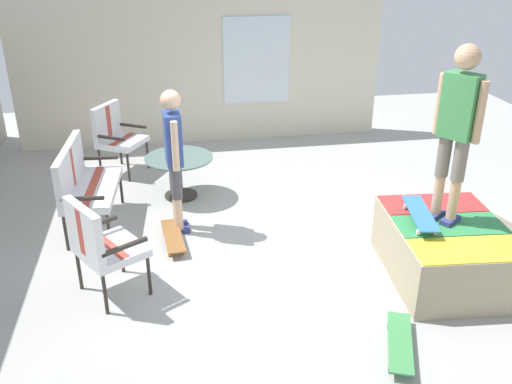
% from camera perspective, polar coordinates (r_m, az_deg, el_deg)
% --- Properties ---
extents(ground_plane, '(12.00, 12.00, 0.10)m').
position_cam_1_polar(ground_plane, '(6.46, 2.12, -5.90)').
color(ground_plane, '#A8A8A3').
extents(house_facade, '(0.23, 6.00, 2.57)m').
position_cam_1_polar(house_facade, '(9.46, -5.49, 12.75)').
color(house_facade, beige).
rests_on(house_facade, ground_plane).
extents(skate_ramp, '(1.60, 2.02, 0.60)m').
position_cam_1_polar(skate_ramp, '(6.09, 19.03, -5.61)').
color(skate_ramp, tan).
rests_on(skate_ramp, ground_plane).
extents(patio_bench, '(1.29, 0.64, 1.02)m').
position_cam_1_polar(patio_bench, '(6.92, -17.28, 1.27)').
color(patio_bench, '#2D2823').
rests_on(patio_bench, ground_plane).
extents(patio_chair_near_house, '(0.81, 0.78, 1.02)m').
position_cam_1_polar(patio_chair_near_house, '(8.45, -14.15, 5.90)').
color(patio_chair_near_house, '#2D2823').
rests_on(patio_chair_near_house, ground_plane).
extents(patio_chair_by_wall, '(0.82, 0.79, 1.02)m').
position_cam_1_polar(patio_chair_by_wall, '(5.50, -15.71, -4.87)').
color(patio_chair_by_wall, '#2D2823').
rests_on(patio_chair_by_wall, ground_plane).
extents(patio_table, '(0.90, 0.90, 0.57)m').
position_cam_1_polar(patio_table, '(7.52, -7.78, 2.37)').
color(patio_table, '#2D2823').
rests_on(patio_table, ground_plane).
extents(person_watching, '(0.48, 0.26, 1.71)m').
position_cam_1_polar(person_watching, '(6.43, -8.36, 4.10)').
color(person_watching, navy).
rests_on(person_watching, ground_plane).
extents(person_skater, '(0.41, 0.36, 1.76)m').
position_cam_1_polar(person_skater, '(5.63, 19.81, 6.72)').
color(person_skater, navy).
rests_on(person_skater, skate_ramp).
extents(skateboard_by_bench, '(0.81, 0.27, 0.10)m').
position_cam_1_polar(skateboard_by_bench, '(6.53, -8.43, -4.46)').
color(skateboard_by_bench, brown).
rests_on(skateboard_by_bench, ground_plane).
extents(skateboard_spare, '(0.82, 0.47, 0.10)m').
position_cam_1_polar(skateboard_spare, '(5.09, 14.43, -14.59)').
color(skateboard_spare, '#3F8C4C').
rests_on(skateboard_spare, ground_plane).
extents(skateboard_on_ramp, '(0.82, 0.35, 0.10)m').
position_cam_1_polar(skateboard_on_ramp, '(5.86, 16.35, -2.14)').
color(skateboard_on_ramp, '#3372B2').
rests_on(skateboard_on_ramp, skate_ramp).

